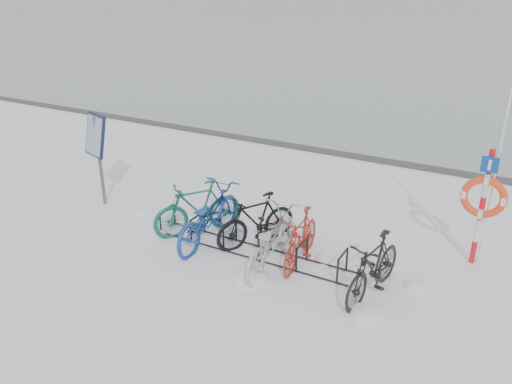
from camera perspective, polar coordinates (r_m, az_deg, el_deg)
name	(u,v)px	position (r m, az deg, el deg)	size (l,w,h in m)	color
ground	(247,251)	(9.09, -1.03, -6.72)	(900.00, 900.00, 0.00)	white
quay_edge	(354,156)	(14.05, 11.18, 4.04)	(400.00, 0.25, 0.10)	#3F3F42
bike_rack	(247,242)	(9.00, -1.04, -5.72)	(4.00, 0.48, 0.46)	black
info_board	(96,141)	(10.94, -17.81, 5.61)	(0.71, 0.44, 2.00)	#595B5E
lifebuoy_station	(484,197)	(8.93, 24.60, -0.54)	(0.72, 0.22, 3.74)	red
bike_0	(198,206)	(9.58, -6.65, -1.64)	(0.50, 1.78, 1.07)	#156252
bike_1	(208,214)	(9.25, -5.47, -2.55)	(0.71, 2.04, 1.07)	navy
bike_2	(256,218)	(9.13, 0.02, -3.04)	(0.47, 1.66, 1.00)	black
bike_3	(271,238)	(8.43, 1.69, -5.30)	(0.68, 1.95, 1.02)	#AFB0B7
bike_4	(301,237)	(8.58, 5.16, -5.10)	(0.45, 1.60, 0.96)	#A32918
bike_5	(374,265)	(7.89, 13.31, -8.13)	(0.48, 1.69, 1.02)	black
snow_drifts	(262,264)	(8.69, 0.66, -8.22)	(6.09, 1.97, 0.23)	white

